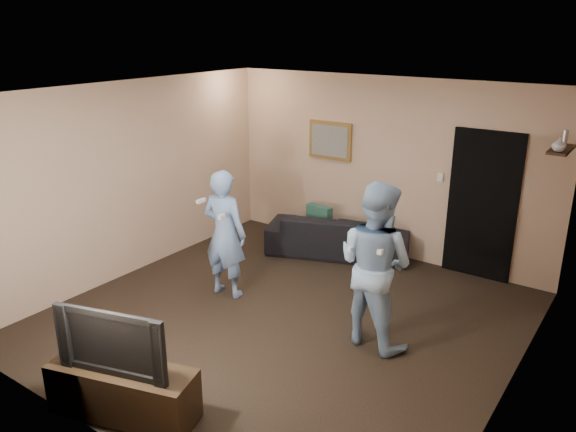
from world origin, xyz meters
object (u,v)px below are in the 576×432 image
Objects in this scene: tv_console at (123,391)px; wii_player_left at (225,234)px; wii_player_right at (375,265)px; television at (117,338)px; sofa at (338,234)px.

wii_player_left is (-0.83, 2.32, 0.56)m from tv_console.
wii_player_left is 2.04m from wii_player_right.
television is at bearing -70.32° from wii_player_left.
television is (0.00, 0.00, 0.53)m from tv_console.
wii_player_right is at bearing 1.22° from wii_player_left.
tv_console is at bearing -70.32° from wii_player_left.
wii_player_right is at bearing 108.00° from sofa.
wii_player_left reaches higher than television.
tv_console is 1.27× the size of television.
tv_console is 0.73× the size of wii_player_right.
sofa is at bearing 128.58° from wii_player_right.
tv_console is 2.53m from wii_player_left.
wii_player_right is at bearing 46.80° from television.
wii_player_left is at bearing 55.14° from sofa.
wii_player_right reaches higher than tv_console.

